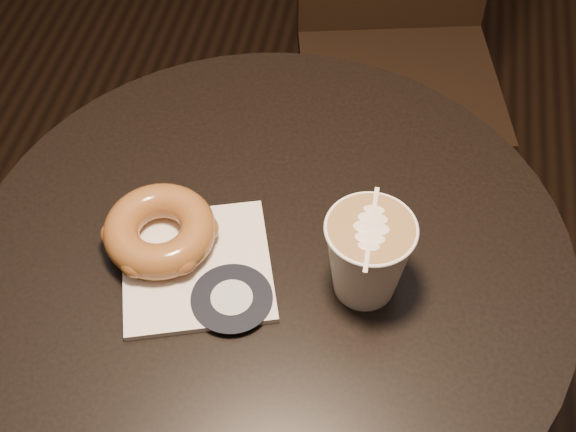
{
  "coord_description": "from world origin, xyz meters",
  "views": [
    {
      "loc": [
        0.11,
        -0.52,
        1.5
      ],
      "look_at": [
        0.01,
        0.03,
        0.79
      ],
      "focal_mm": 50.0,
      "sensor_mm": 36.0,
      "label": 1
    }
  ],
  "objects_px": {
    "pastry_bag": "(197,267)",
    "doughnut": "(160,231)",
    "chair": "(399,14)",
    "latte_cup": "(367,258)",
    "cafe_table": "(273,339)"
  },
  "relations": [
    {
      "from": "pastry_bag",
      "to": "doughnut",
      "type": "bearing_deg",
      "value": 134.01
    },
    {
      "from": "chair",
      "to": "latte_cup",
      "type": "relative_size",
      "value": 8.9
    },
    {
      "from": "doughnut",
      "to": "latte_cup",
      "type": "height_order",
      "value": "latte_cup"
    },
    {
      "from": "chair",
      "to": "doughnut",
      "type": "xyz_separation_m",
      "value": [
        -0.23,
        -0.76,
        0.25
      ]
    },
    {
      "from": "chair",
      "to": "cafe_table",
      "type": "bearing_deg",
      "value": -110.98
    },
    {
      "from": "pastry_bag",
      "to": "latte_cup",
      "type": "height_order",
      "value": "latte_cup"
    },
    {
      "from": "chair",
      "to": "latte_cup",
      "type": "bearing_deg",
      "value": -102.59
    },
    {
      "from": "doughnut",
      "to": "latte_cup",
      "type": "xyz_separation_m",
      "value": [
        0.24,
        -0.01,
        0.02
      ]
    },
    {
      "from": "pastry_bag",
      "to": "doughnut",
      "type": "relative_size",
      "value": 1.29
    },
    {
      "from": "pastry_bag",
      "to": "doughnut",
      "type": "distance_m",
      "value": 0.06
    },
    {
      "from": "chair",
      "to": "pastry_bag",
      "type": "xyz_separation_m",
      "value": [
        -0.18,
        -0.78,
        0.22
      ]
    },
    {
      "from": "cafe_table",
      "to": "doughnut",
      "type": "height_order",
      "value": "doughnut"
    },
    {
      "from": "cafe_table",
      "to": "latte_cup",
      "type": "height_order",
      "value": "latte_cup"
    },
    {
      "from": "pastry_bag",
      "to": "latte_cup",
      "type": "xyz_separation_m",
      "value": [
        0.19,
        0.01,
        0.05
      ]
    },
    {
      "from": "cafe_table",
      "to": "doughnut",
      "type": "xyz_separation_m",
      "value": [
        -0.12,
        -0.01,
        0.23
      ]
    }
  ]
}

